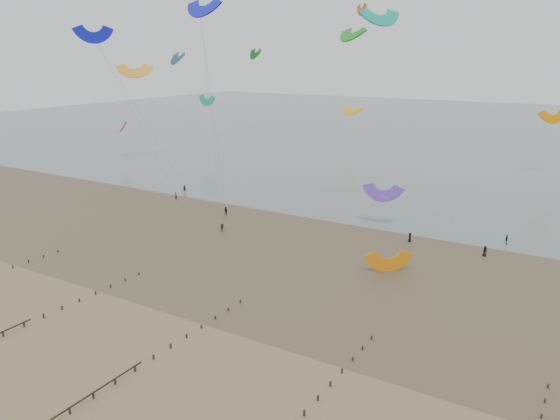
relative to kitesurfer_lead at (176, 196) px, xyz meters
The scene contains 6 objects.
ground 60.53m from the kitesurfer_lead, 51.14° to the right, with size 500.00×500.00×0.00m, color brown.
sea_and_shore 36.22m from the kitesurfer_lead, 20.59° to the right, with size 500.00×665.00×0.03m.
kitesurfer_lead is the anchor object (origin of this frame).
kitesurfers 60.40m from the kitesurfer_lead, ahead, with size 114.73×25.03×1.77m.
grounded_kite 56.51m from the kitesurfer_lead, 15.46° to the right, with size 6.16×3.22×4.69m, color orange, non-canonical shape.
kites_airborne 50.11m from the kitesurfer_lead, 67.45° to the left, with size 214.39×118.83×43.89m.
Camera 1 is at (41.54, -40.30, 30.81)m, focal length 35.00 mm.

